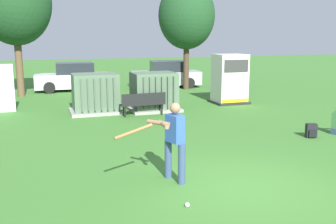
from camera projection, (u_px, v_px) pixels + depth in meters
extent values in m
plane|color=#3D752D|center=(243.00, 188.00, 8.11)|extent=(96.00, 96.00, 0.00)
cube|color=#9E9B93|center=(96.00, 111.00, 16.05)|extent=(2.10, 1.70, 0.12)
cube|color=#567056|center=(95.00, 92.00, 15.89)|extent=(1.80, 1.40, 1.50)
cube|color=#495F49|center=(82.00, 95.00, 14.98)|extent=(0.06, 0.12, 1.27)
cube|color=#495F49|center=(88.00, 95.00, 15.06)|extent=(0.06, 0.12, 1.27)
cube|color=#495F49|center=(95.00, 95.00, 15.14)|extent=(0.06, 0.12, 1.27)
cube|color=#495F49|center=(101.00, 94.00, 15.22)|extent=(0.06, 0.12, 1.27)
cube|color=#495F49|center=(108.00, 94.00, 15.30)|extent=(0.06, 0.12, 1.27)
cube|color=#495F49|center=(114.00, 94.00, 15.38)|extent=(0.06, 0.12, 1.27)
cube|color=#9E9B93|center=(154.00, 109.00, 16.56)|extent=(2.10, 1.70, 0.12)
cube|color=#567056|center=(154.00, 90.00, 16.40)|extent=(1.80, 1.40, 1.50)
cube|color=#495F49|center=(144.00, 93.00, 15.50)|extent=(0.06, 0.12, 1.27)
cube|color=#495F49|center=(150.00, 93.00, 15.58)|extent=(0.06, 0.12, 1.27)
cube|color=#495F49|center=(156.00, 93.00, 15.66)|extent=(0.06, 0.12, 1.27)
cube|color=#495F49|center=(162.00, 92.00, 15.74)|extent=(0.06, 0.12, 1.27)
cube|color=#495F49|center=(168.00, 92.00, 15.82)|extent=(0.06, 0.12, 1.27)
cube|color=#495F49|center=(174.00, 92.00, 15.90)|extent=(0.06, 0.12, 1.27)
cube|color=#262626|center=(229.00, 102.00, 18.37)|extent=(1.60, 1.40, 0.10)
cube|color=silver|center=(230.00, 78.00, 18.15)|extent=(1.40, 1.20, 2.20)
cube|color=#383838|center=(236.00, 66.00, 17.45)|extent=(1.19, 0.04, 0.55)
cube|color=yellow|center=(235.00, 101.00, 17.76)|extent=(1.33, 0.04, 0.16)
cube|color=black|center=(143.00, 104.00, 15.44)|extent=(1.81, 0.46, 0.05)
cube|color=black|center=(144.00, 99.00, 15.23)|extent=(1.80, 0.10, 0.44)
cylinder|color=black|center=(123.00, 111.00, 15.36)|extent=(0.06, 0.06, 0.42)
cylinder|color=black|center=(160.00, 108.00, 15.88)|extent=(0.06, 0.06, 0.42)
cylinder|color=black|center=(125.00, 112.00, 15.10)|extent=(0.06, 0.06, 0.42)
cylinder|color=black|center=(162.00, 109.00, 15.62)|extent=(0.06, 0.06, 0.42)
cylinder|color=#384C75|center=(182.00, 164.00, 8.24)|extent=(0.16, 0.16, 0.88)
cylinder|color=#384C75|center=(168.00, 159.00, 8.62)|extent=(0.16, 0.16, 0.88)
cube|color=#3359B2|center=(175.00, 128.00, 8.29)|extent=(0.35, 0.45, 0.60)
sphere|color=#9E7051|center=(175.00, 108.00, 8.20)|extent=(0.23, 0.23, 0.23)
cylinder|color=#9E7051|center=(163.00, 124.00, 7.97)|extent=(0.10, 0.54, 0.09)
cylinder|color=#9E7051|center=(158.00, 123.00, 8.11)|extent=(0.40, 0.48, 0.09)
cylinder|color=#A5723F|center=(133.00, 132.00, 7.65)|extent=(0.83, 0.33, 0.21)
sphere|color=#A5723F|center=(151.00, 125.00, 7.89)|extent=(0.08, 0.08, 0.08)
sphere|color=white|center=(187.00, 205.00, 7.18)|extent=(0.09, 0.09, 0.09)
cylinder|color=tan|center=(335.00, 120.00, 12.72)|extent=(0.42, 0.21, 0.32)
cube|color=black|center=(311.00, 131.00, 12.08)|extent=(0.37, 0.29, 0.44)
cube|color=black|center=(313.00, 134.00, 11.97)|extent=(0.23, 0.12, 0.22)
cylinder|color=brown|center=(19.00, 68.00, 20.14)|extent=(0.37, 0.37, 2.97)
ellipsoid|color=#1E4723|center=(15.00, 2.00, 19.50)|extent=(3.66, 3.66, 4.34)
cylinder|color=#4C3828|center=(186.00, 67.00, 22.82)|extent=(0.33, 0.33, 2.65)
ellipsoid|color=#1E4723|center=(187.00, 15.00, 22.25)|extent=(3.26, 3.26, 3.87)
cube|color=silver|center=(73.00, 81.00, 22.48)|extent=(4.26, 1.86, 0.80)
cube|color=#262B33|center=(75.00, 68.00, 22.38)|extent=(2.16, 1.64, 0.64)
cylinder|color=black|center=(49.00, 88.00, 21.37)|extent=(0.65, 0.25, 0.64)
cylinder|color=black|center=(50.00, 84.00, 22.97)|extent=(0.65, 0.25, 0.64)
cylinder|color=black|center=(97.00, 86.00, 22.09)|extent=(0.65, 0.25, 0.64)
cylinder|color=black|center=(94.00, 83.00, 23.69)|extent=(0.65, 0.25, 0.64)
cube|color=#B2B2B7|center=(166.00, 78.00, 24.03)|extent=(4.39, 2.24, 0.80)
cube|color=#262B33|center=(168.00, 66.00, 23.92)|extent=(2.29, 1.82, 0.64)
cylinder|color=black|center=(147.00, 84.00, 23.02)|extent=(0.66, 0.30, 0.64)
cylinder|color=black|center=(143.00, 81.00, 24.66)|extent=(0.66, 0.30, 0.64)
cylinder|color=black|center=(189.00, 83.00, 23.51)|extent=(0.66, 0.30, 0.64)
cylinder|color=black|center=(183.00, 80.00, 25.15)|extent=(0.66, 0.30, 0.64)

